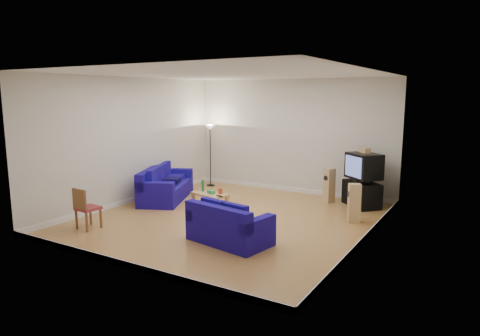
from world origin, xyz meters
The scene contains 16 objects.
room centered at (0.00, 0.00, 1.54)m, with size 6.01×6.51×3.21m.
sofa_three_seat centered at (-2.51, 0.65, 0.32)m, with size 1.78×2.39×0.85m.
sofa_loveseat centered at (0.81, -1.39, 0.29)m, with size 1.66×1.11×0.77m.
coffee_table centered at (-1.01, 0.61, 0.29)m, with size 1.03×0.69×0.34m.
bottle centered at (-1.28, 0.70, 0.49)m, with size 0.07×0.07×0.29m, color #197233.
tissue_box centered at (-0.96, 0.60, 0.39)m, with size 0.20×0.11×0.08m, color green.
red_canister centered at (-0.74, 0.69, 0.41)m, with size 0.10×0.10×0.14m, color red.
remote centered at (-0.61, 0.45, 0.35)m, with size 0.17×0.05×0.02m, color black.
tv_stand centered at (2.22, 2.61, 0.31)m, with size 1.01×0.56×0.62m, color black.
av_receiver centered at (2.18, 2.58, 0.67)m, with size 0.44×0.36×0.10m, color black.
television centered at (2.25, 2.56, 1.03)m, with size 1.00×0.98×0.63m.
centre_speaker centered at (2.23, 2.66, 1.41)m, with size 0.37×0.15×0.13m, color tan.
speaker_left centered at (1.38, 2.58, 0.45)m, with size 0.29×0.32×0.89m.
speaker_right centered at (2.45, 1.15, 0.43)m, with size 0.32×0.30×0.86m.
floor_lamp centered at (-2.43, 2.70, 1.54)m, with size 0.32×0.32×1.87m.
dining_chair centered at (-2.16, -2.20, 0.49)m, with size 0.45×0.45×0.88m.
Camera 1 is at (4.95, -7.89, 2.75)m, focal length 32.00 mm.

